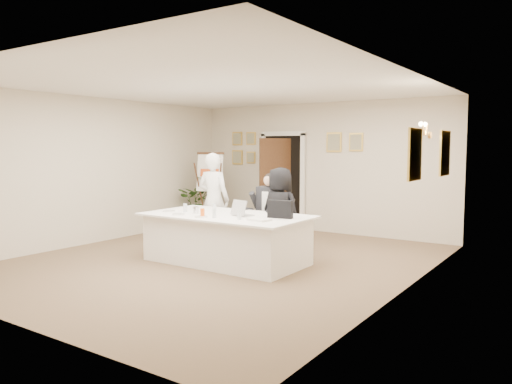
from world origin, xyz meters
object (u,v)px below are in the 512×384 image
object	(u,v)px
potted_palm	(201,202)
oj_glass	(202,213)
laptop	(243,207)
standing_woman	(280,212)
paper_stack	(259,220)
steel_jug	(196,210)
flip_chart	(211,194)
seated_man	(269,213)
laptop_bag	(280,209)
conference_table	(226,238)
standing_man	(214,200)

from	to	relation	value
potted_palm	oj_glass	distance (m)	3.88
laptop	standing_woman	bearing A→B (deg)	93.41
paper_stack	steel_jug	distance (m)	1.29
laptop	flip_chart	bearing A→B (deg)	150.39
seated_man	flip_chart	bearing A→B (deg)	146.22
laptop_bag	paper_stack	distance (m)	0.43
flip_chart	paper_stack	size ratio (longest dim) A/B	5.43
conference_table	flip_chart	size ratio (longest dim) A/B	1.57
flip_chart	oj_glass	size ratio (longest dim) A/B	13.03
laptop	laptop_bag	size ratio (longest dim) A/B	0.87
laptop_bag	conference_table	bearing A→B (deg)	-179.70
seated_man	standing_woman	xyz separation A→B (m)	(0.29, -0.09, 0.05)
seated_man	standing_woman	bearing A→B (deg)	-20.58
seated_man	oj_glass	size ratio (longest dim) A/B	10.86
conference_table	seated_man	bearing A→B (deg)	80.96
seated_man	standing_man	bearing A→B (deg)	178.04
conference_table	paper_stack	size ratio (longest dim) A/B	8.53
standing_man	paper_stack	size ratio (longest dim) A/B	5.58
steel_jug	seated_man	bearing A→B (deg)	61.78
seated_man	standing_man	world-z (taller)	standing_man
standing_woman	paper_stack	world-z (taller)	standing_woman
standing_man	paper_stack	world-z (taller)	standing_man
seated_man	standing_woman	world-z (taller)	standing_woman
standing_woman	potted_palm	xyz separation A→B (m)	(-3.10, 1.60, -0.16)
standing_man	laptop_bag	xyz separation A→B (m)	(1.96, -0.83, 0.04)
standing_man	oj_glass	xyz separation A→B (m)	(0.90, -1.39, -0.03)
laptop_bag	oj_glass	world-z (taller)	laptop_bag
potted_palm	seated_man	bearing A→B (deg)	-28.27
seated_man	flip_chart	distance (m)	2.81
oj_glass	steel_jug	xyz separation A→B (m)	(-0.35, 0.24, -0.01)
seated_man	potted_palm	size ratio (longest dim) A/B	1.19
laptop_bag	steel_jug	size ratio (longest dim) A/B	3.51
standing_woman	steel_jug	size ratio (longest dim) A/B	13.71
conference_table	standing_man	world-z (taller)	standing_man
standing_woman	steel_jug	world-z (taller)	standing_woman
standing_man	laptop_bag	world-z (taller)	standing_man
potted_palm	oj_glass	size ratio (longest dim) A/B	9.11
flip_chart	standing_woman	distance (m)	3.10
standing_man	standing_woman	size ratio (longest dim) A/B	1.15
standing_woman	standing_man	bearing A→B (deg)	1.00
steel_jug	laptop_bag	bearing A→B (deg)	12.92
conference_table	seated_man	world-z (taller)	seated_man
conference_table	standing_man	distance (m)	1.49
standing_man	steel_jug	world-z (taller)	standing_man
conference_table	laptop	bearing A→B (deg)	8.32
steel_jug	paper_stack	bearing A→B (deg)	-3.34
standing_man	laptop	world-z (taller)	standing_man
potted_palm	flip_chart	bearing A→B (deg)	-15.76
seated_man	standing_man	xyz separation A→B (m)	(-1.20, -0.04, 0.16)
potted_palm	paper_stack	world-z (taller)	potted_palm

